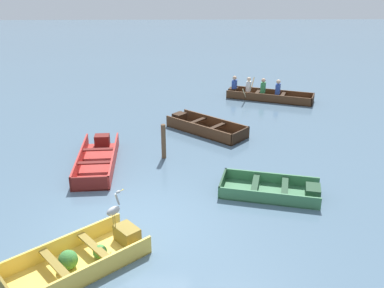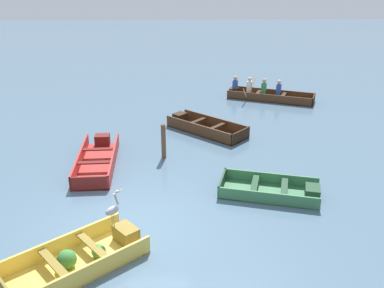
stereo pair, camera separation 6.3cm
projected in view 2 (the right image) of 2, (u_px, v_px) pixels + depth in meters
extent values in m
plane|color=slate|center=(134.00, 225.00, 9.64)|extent=(80.00, 80.00, 0.00)
cube|color=#E5BC47|center=(76.00, 266.00, 8.29)|extent=(2.84, 2.68, 0.04)
cube|color=#E5BC47|center=(61.00, 245.00, 8.62)|extent=(2.10, 1.81, 0.39)
cube|color=#E5BC47|center=(89.00, 273.00, 7.83)|extent=(2.10, 1.81, 0.39)
cube|color=olive|center=(126.00, 234.00, 8.94)|extent=(0.62, 0.64, 0.35)
cube|color=olive|center=(93.00, 246.00, 8.44)|extent=(0.83, 0.93, 0.04)
cube|color=olive|center=(54.00, 264.00, 7.94)|extent=(0.83, 0.93, 0.04)
sphere|color=#428438|center=(99.00, 251.00, 8.46)|extent=(0.28, 0.28, 0.28)
sphere|color=#387533|center=(67.00, 259.00, 8.16)|extent=(0.38, 0.38, 0.38)
cube|color=#387047|center=(269.00, 193.00, 10.96)|extent=(2.69, 1.70, 0.04)
cube|color=#387047|center=(271.00, 179.00, 11.39)|extent=(2.43, 0.66, 0.33)
cube|color=#387047|center=(268.00, 199.00, 10.42)|extent=(2.43, 0.66, 0.33)
cube|color=#1E3D27|center=(222.00, 183.00, 11.16)|extent=(0.32, 1.11, 0.33)
cube|color=#1E3D27|center=(312.00, 192.00, 10.67)|extent=(0.47, 0.58, 0.30)
cube|color=#1E3D27|center=(284.00, 187.00, 10.79)|extent=(0.41, 1.04, 0.04)
cube|color=#1E3D27|center=(255.00, 184.00, 10.95)|extent=(0.41, 1.04, 0.04)
cube|color=#AD2D28|center=(98.00, 164.00, 12.54)|extent=(1.23, 3.22, 0.04)
cube|color=#AD2D28|center=(80.00, 159.00, 12.44)|extent=(0.25, 3.15, 0.40)
cube|color=#AD2D28|center=(114.00, 158.00, 12.51)|extent=(0.25, 3.15, 0.40)
cube|color=maroon|center=(89.00, 184.00, 11.04)|extent=(1.03, 0.12, 0.40)
cube|color=maroon|center=(102.00, 140.00, 13.75)|extent=(0.48, 0.39, 0.36)
cube|color=maroon|center=(99.00, 149.00, 12.87)|extent=(0.93, 0.22, 0.04)
cube|color=maroon|center=(95.00, 163.00, 12.00)|extent=(0.93, 0.22, 0.04)
cube|color=#4C2D19|center=(207.00, 131.00, 15.06)|extent=(2.86, 2.70, 0.04)
cube|color=#4C2D19|center=(198.00, 130.00, 14.65)|extent=(2.21, 1.98, 0.41)
cube|color=#4C2D19|center=(215.00, 123.00, 15.32)|extent=(2.21, 1.98, 0.41)
cube|color=black|center=(240.00, 136.00, 14.12)|extent=(0.71, 0.79, 0.41)
cube|color=black|center=(180.00, 118.00, 15.75)|extent=(0.57, 0.58, 0.37)
cube|color=black|center=(197.00, 121.00, 15.21)|extent=(0.73, 0.79, 0.04)
cube|color=black|center=(217.00, 127.00, 14.68)|extent=(0.73, 0.79, 0.04)
cube|color=#4C2D19|center=(270.00, 99.00, 18.68)|extent=(3.78, 2.23, 0.04)
cube|color=#4C2D19|center=(269.00, 99.00, 18.23)|extent=(3.45, 1.39, 0.35)
cube|color=#4C2D19|center=(273.00, 93.00, 19.02)|extent=(3.45, 1.39, 0.35)
cube|color=black|center=(313.00, 100.00, 18.04)|extent=(0.39, 0.91, 0.35)
cube|color=black|center=(234.00, 92.00, 19.15)|extent=(0.49, 0.53, 0.32)
cube|color=black|center=(258.00, 93.00, 18.77)|extent=(0.46, 0.86, 0.04)
cube|color=black|center=(284.00, 95.00, 18.41)|extent=(0.46, 0.86, 0.04)
cube|color=#2D4CA5|center=(279.00, 89.00, 18.39)|extent=(0.27, 0.33, 0.44)
sphere|color=beige|center=(279.00, 82.00, 18.27)|extent=(0.18, 0.18, 0.18)
cube|color=#338C4C|center=(264.00, 88.00, 18.60)|extent=(0.27, 0.33, 0.44)
sphere|color=tan|center=(264.00, 81.00, 18.48)|extent=(0.18, 0.18, 0.18)
cube|color=white|center=(249.00, 86.00, 18.81)|extent=(0.27, 0.33, 0.44)
sphere|color=beige|center=(250.00, 79.00, 18.69)|extent=(0.18, 0.18, 0.18)
cube|color=#2D4CA5|center=(235.00, 85.00, 19.02)|extent=(0.27, 0.33, 0.44)
sphere|color=tan|center=(235.00, 78.00, 18.90)|extent=(0.18, 0.18, 0.18)
cylinder|color=tan|center=(245.00, 93.00, 18.18)|extent=(0.27, 0.61, 0.55)
cylinder|color=tan|center=(253.00, 84.00, 19.52)|extent=(0.27, 0.61, 0.55)
cylinder|color=olive|center=(112.00, 221.00, 8.71)|extent=(0.02, 0.02, 0.35)
cylinder|color=olive|center=(114.00, 222.00, 8.68)|extent=(0.02, 0.02, 0.35)
ellipsoid|color=#93999E|center=(112.00, 211.00, 8.59)|extent=(0.32, 0.33, 0.18)
cylinder|color=#93999E|center=(116.00, 199.00, 8.59)|extent=(0.11, 0.11, 0.28)
ellipsoid|color=#93999E|center=(117.00, 192.00, 8.56)|extent=(0.12, 0.12, 0.06)
cone|color=gold|center=(120.00, 190.00, 8.62)|extent=(0.09, 0.09, 0.02)
cylinder|color=brown|center=(164.00, 141.00, 12.83)|extent=(0.14, 0.14, 1.08)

